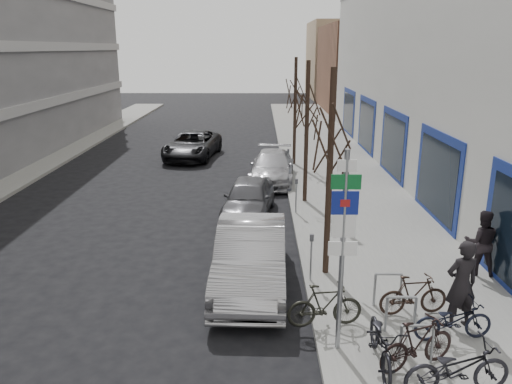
{
  "coord_description": "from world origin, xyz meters",
  "views": [
    {
      "loc": [
        0.84,
        -8.76,
        5.94
      ],
      "look_at": [
        0.73,
        4.81,
        2.0
      ],
      "focal_mm": 35.0,
      "sensor_mm": 36.0,
      "label": 1
    }
  ],
  "objects_px": {
    "meter_back": "(288,160)",
    "parked_car_front": "(251,256)",
    "bike_near_right": "(417,343)",
    "bike_mid_inner": "(325,305)",
    "meter_front": "(311,253)",
    "tree_mid": "(307,99)",
    "meter_mid": "(296,192)",
    "tree_far": "(296,86)",
    "pedestrian_near": "(461,284)",
    "bike_mid_curb": "(454,317)",
    "bike_rack": "(401,310)",
    "bike_far_inner": "(414,295)",
    "bike_near_left": "(382,338)",
    "parked_car_back": "(272,167)",
    "parked_car_mid": "(249,198)",
    "lane_car": "(193,145)",
    "highway_sign_pole": "(343,240)",
    "pedestrian_far": "(481,242)",
    "bike_far_curb": "(458,364)",
    "tree_near": "(332,125)"
  },
  "relations": [
    {
      "from": "meter_back",
      "to": "parked_car_front",
      "type": "bearing_deg",
      "value": -97.98
    },
    {
      "from": "bike_near_right",
      "to": "bike_mid_inner",
      "type": "height_order",
      "value": "bike_near_right"
    },
    {
      "from": "meter_back",
      "to": "meter_front",
      "type": "bearing_deg",
      "value": -90.0
    },
    {
      "from": "tree_mid",
      "to": "meter_mid",
      "type": "relative_size",
      "value": 4.33
    },
    {
      "from": "tree_far",
      "to": "pedestrian_near",
      "type": "height_order",
      "value": "tree_far"
    },
    {
      "from": "tree_mid",
      "to": "bike_mid_curb",
      "type": "bearing_deg",
      "value": -77.21
    },
    {
      "from": "meter_back",
      "to": "bike_rack",
      "type": "bearing_deg",
      "value": -82.98
    },
    {
      "from": "bike_mid_curb",
      "to": "bike_far_inner",
      "type": "relative_size",
      "value": 1.04
    },
    {
      "from": "tree_mid",
      "to": "bike_near_right",
      "type": "bearing_deg",
      "value": -83.75
    },
    {
      "from": "bike_near_left",
      "to": "parked_car_back",
      "type": "bearing_deg",
      "value": 99.3
    },
    {
      "from": "bike_rack",
      "to": "tree_mid",
      "type": "distance_m",
      "value": 10.08
    },
    {
      "from": "bike_rack",
      "to": "parked_car_front",
      "type": "height_order",
      "value": "parked_car_front"
    },
    {
      "from": "parked_car_mid",
      "to": "lane_car",
      "type": "height_order",
      "value": "lane_car"
    },
    {
      "from": "highway_sign_pole",
      "to": "bike_mid_curb",
      "type": "distance_m",
      "value": 3.02
    },
    {
      "from": "tree_far",
      "to": "pedestrian_far",
      "type": "distance_m",
      "value": 13.99
    },
    {
      "from": "bike_far_inner",
      "to": "lane_car",
      "type": "height_order",
      "value": "lane_car"
    },
    {
      "from": "bike_mid_inner",
      "to": "bike_rack",
      "type": "bearing_deg",
      "value": -105.19
    },
    {
      "from": "highway_sign_pole",
      "to": "tree_mid",
      "type": "bearing_deg",
      "value": 88.86
    },
    {
      "from": "parked_car_back",
      "to": "pedestrian_near",
      "type": "distance_m",
      "value": 13.14
    },
    {
      "from": "bike_rack",
      "to": "bike_mid_curb",
      "type": "xyz_separation_m",
      "value": [
        1.0,
        -0.28,
        -0.01
      ]
    },
    {
      "from": "meter_back",
      "to": "bike_near_left",
      "type": "distance_m",
      "value": 14.63
    },
    {
      "from": "bike_far_curb",
      "to": "bike_far_inner",
      "type": "relative_size",
      "value": 1.2
    },
    {
      "from": "bike_mid_curb",
      "to": "parked_car_front",
      "type": "height_order",
      "value": "parked_car_front"
    },
    {
      "from": "bike_near_right",
      "to": "lane_car",
      "type": "bearing_deg",
      "value": -4.28
    },
    {
      "from": "tree_near",
      "to": "bike_far_inner",
      "type": "distance_m",
      "value": 4.43
    },
    {
      "from": "tree_far",
      "to": "pedestrian_far",
      "type": "xyz_separation_m",
      "value": [
        4.05,
        -13.04,
        -3.06
      ]
    },
    {
      "from": "meter_front",
      "to": "bike_near_left",
      "type": "height_order",
      "value": "meter_front"
    },
    {
      "from": "bike_mid_inner",
      "to": "meter_mid",
      "type": "bearing_deg",
      "value": -7.39
    },
    {
      "from": "bike_near_left",
      "to": "bike_far_curb",
      "type": "bearing_deg",
      "value": -32.25
    },
    {
      "from": "bike_near_right",
      "to": "bike_far_inner",
      "type": "distance_m",
      "value": 2.03
    },
    {
      "from": "bike_mid_curb",
      "to": "lane_car",
      "type": "xyz_separation_m",
      "value": [
        -7.72,
        18.29,
        0.08
      ]
    },
    {
      "from": "tree_mid",
      "to": "lane_car",
      "type": "height_order",
      "value": "tree_mid"
    },
    {
      "from": "meter_mid",
      "to": "bike_far_curb",
      "type": "bearing_deg",
      "value": -78.08
    },
    {
      "from": "meter_front",
      "to": "meter_mid",
      "type": "height_order",
      "value": "same"
    },
    {
      "from": "bike_mid_curb",
      "to": "bike_mid_inner",
      "type": "bearing_deg",
      "value": 72.97
    },
    {
      "from": "parked_car_mid",
      "to": "pedestrian_near",
      "type": "distance_m",
      "value": 9.05
    },
    {
      "from": "meter_front",
      "to": "bike_near_left",
      "type": "xyz_separation_m",
      "value": [
        0.96,
        -3.6,
        -0.19
      ]
    },
    {
      "from": "bike_rack",
      "to": "bike_near_left",
      "type": "relative_size",
      "value": 1.19
    },
    {
      "from": "bike_rack",
      "to": "pedestrian_near",
      "type": "height_order",
      "value": "pedestrian_near"
    },
    {
      "from": "bike_mid_inner",
      "to": "parked_car_back",
      "type": "bearing_deg",
      "value": -4.23
    },
    {
      "from": "highway_sign_pole",
      "to": "bike_near_left",
      "type": "height_order",
      "value": "highway_sign_pole"
    },
    {
      "from": "parked_car_back",
      "to": "bike_mid_curb",
      "type": "bearing_deg",
      "value": -70.98
    },
    {
      "from": "meter_front",
      "to": "bike_mid_curb",
      "type": "distance_m",
      "value": 3.78
    },
    {
      "from": "bike_mid_inner",
      "to": "pedestrian_near",
      "type": "height_order",
      "value": "pedestrian_near"
    },
    {
      "from": "meter_back",
      "to": "bike_near_right",
      "type": "relative_size",
      "value": 0.75
    },
    {
      "from": "tree_far",
      "to": "lane_car",
      "type": "height_order",
      "value": "tree_far"
    },
    {
      "from": "parked_car_front",
      "to": "pedestrian_far",
      "type": "relative_size",
      "value": 2.79
    },
    {
      "from": "meter_mid",
      "to": "highway_sign_pole",
      "type": "bearing_deg",
      "value": -88.32
    },
    {
      "from": "bike_far_curb",
      "to": "pedestrian_near",
      "type": "xyz_separation_m",
      "value": [
        0.87,
        2.2,
        0.4
      ]
    },
    {
      "from": "tree_far",
      "to": "bike_mid_curb",
      "type": "bearing_deg",
      "value": -82.27
    }
  ]
}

